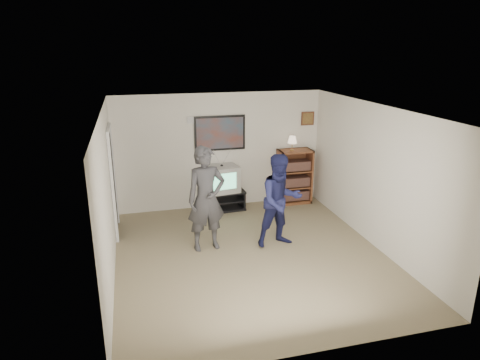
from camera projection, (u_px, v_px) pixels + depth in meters
name	position (u px, v px, depth m)	size (l,w,h in m)	color
room_shell	(246.00, 180.00, 7.25)	(4.51, 5.00, 2.51)	#706147
media_stand	(224.00, 200.00, 9.31)	(0.89, 0.54, 0.43)	black
crt_television	(222.00, 179.00, 9.15)	(0.66, 0.56, 0.56)	#A6A5A1
bookshelf	(294.00, 176.00, 9.63)	(0.75, 0.43, 1.23)	brown
table_lamp	(292.00, 143.00, 9.33)	(0.20, 0.20, 0.33)	#FADEBD
person_tall	(206.00, 199.00, 7.34)	(0.67, 0.44, 1.85)	#363639
person_short	(280.00, 201.00, 7.49)	(0.82, 0.64, 1.68)	#1A1D49
controller_left	(204.00, 177.00, 7.45)	(0.04, 0.13, 0.04)	white
controller_right	(275.00, 182.00, 7.65)	(0.03, 0.12, 0.03)	white
poster	(220.00, 133.00, 9.10)	(1.10, 0.03, 0.75)	black
air_vent	(194.00, 120.00, 8.88)	(0.28, 0.02, 0.14)	white
small_picture	(308.00, 118.00, 9.51)	(0.30, 0.03, 0.30)	#4A2D17
doorway	(113.00, 183.00, 7.95)	(0.03, 0.85, 2.00)	black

